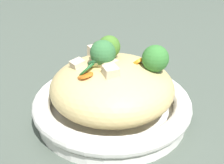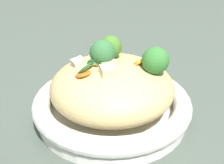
# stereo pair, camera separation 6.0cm
# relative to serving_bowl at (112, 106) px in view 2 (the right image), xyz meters

# --- Properties ---
(ground_plane) EXTENTS (3.00, 3.00, 0.00)m
(ground_plane) POSITION_rel_serving_bowl_xyz_m (0.00, 0.00, -0.03)
(ground_plane) COLOR #475248
(serving_bowl) EXTENTS (0.33, 0.33, 0.06)m
(serving_bowl) POSITION_rel_serving_bowl_xyz_m (0.00, 0.00, 0.00)
(serving_bowl) COLOR white
(serving_bowl) RESTS_ON ground_plane
(noodle_heap) EXTENTS (0.25, 0.25, 0.11)m
(noodle_heap) POSITION_rel_serving_bowl_xyz_m (-0.00, -0.00, 0.04)
(noodle_heap) COLOR tan
(noodle_heap) RESTS_ON serving_bowl
(broccoli_florets) EXTENTS (0.13, 0.15, 0.07)m
(broccoli_florets) POSITION_rel_serving_bowl_xyz_m (0.01, 0.02, 0.11)
(broccoli_florets) COLOR #92B176
(broccoli_florets) RESTS_ON serving_bowl
(carrot_coins) EXTENTS (0.12, 0.14, 0.02)m
(carrot_coins) POSITION_rel_serving_bowl_xyz_m (-0.02, -0.00, 0.09)
(carrot_coins) COLOR orange
(carrot_coins) RESTS_ON serving_bowl
(zucchini_slices) EXTENTS (0.08, 0.09, 0.04)m
(zucchini_slices) POSITION_rel_serving_bowl_xyz_m (-0.01, -0.03, 0.10)
(zucchini_slices) COLOR beige
(zucchini_slices) RESTS_ON serving_bowl
(chicken_chunks) EXTENTS (0.15, 0.09, 0.03)m
(chicken_chunks) POSITION_rel_serving_bowl_xyz_m (-0.02, -0.02, 0.10)
(chicken_chunks) COLOR beige
(chicken_chunks) RESTS_ON serving_bowl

